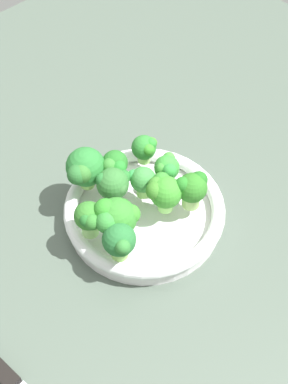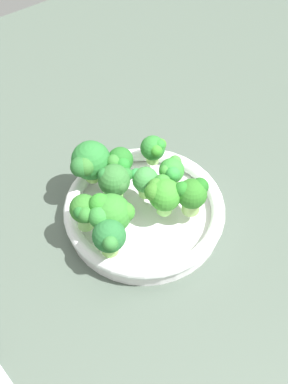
% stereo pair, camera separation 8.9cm
% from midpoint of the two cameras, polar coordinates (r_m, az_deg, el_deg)
% --- Properties ---
extents(ground_plane, '(1.30, 1.30, 0.03)m').
position_cam_midpoint_polar(ground_plane, '(0.96, -2.02, -2.91)').
color(ground_plane, '#49574C').
extents(bowl, '(0.26, 0.26, 0.04)m').
position_cam_midpoint_polar(bowl, '(0.92, -2.74, -2.12)').
color(bowl, white).
rests_on(bowl, ground_plane).
extents(broccoli_floret_0, '(0.05, 0.05, 0.06)m').
position_cam_midpoint_polar(broccoli_floret_0, '(0.88, 1.89, 0.22)').
color(broccoli_floret_0, '#9BC76C').
rests_on(broccoli_floret_0, bowl).
extents(broccoli_floret_1, '(0.04, 0.04, 0.05)m').
position_cam_midpoint_polar(broccoli_floret_1, '(0.94, -2.57, 4.21)').
color(broccoli_floret_1, '#9AD96E').
rests_on(broccoli_floret_1, bowl).
extents(broccoli_floret_2, '(0.05, 0.06, 0.06)m').
position_cam_midpoint_polar(broccoli_floret_2, '(0.89, -5.89, 0.58)').
color(broccoli_floret_2, '#77BD5B').
rests_on(broccoli_floret_2, bowl).
extents(broccoli_floret_3, '(0.04, 0.04, 0.05)m').
position_cam_midpoint_polar(broccoli_floret_3, '(0.92, -0.51, 2.21)').
color(broccoli_floret_3, '#7CB656').
rests_on(broccoli_floret_3, bowl).
extents(broccoli_floret_4, '(0.05, 0.05, 0.06)m').
position_cam_midpoint_polar(broccoli_floret_4, '(0.91, -5.68, 2.50)').
color(broccoli_floret_4, '#A0D86D').
rests_on(broccoli_floret_4, bowl).
extents(broccoli_floret_5, '(0.06, 0.07, 0.07)m').
position_cam_midpoint_polar(broccoli_floret_5, '(0.91, -8.66, 2.11)').
color(broccoli_floret_5, '#88BD5A').
rests_on(broccoli_floret_5, bowl).
extents(broccoli_floret_6, '(0.05, 0.05, 0.06)m').
position_cam_midpoint_polar(broccoli_floret_6, '(0.82, -5.49, -5.11)').
color(broccoli_floret_6, '#91D060').
rests_on(broccoli_floret_6, bowl).
extents(broccoli_floret_7, '(0.05, 0.04, 0.06)m').
position_cam_midpoint_polar(broccoli_floret_7, '(0.85, -8.41, -2.77)').
color(broccoli_floret_7, '#97D174').
rests_on(broccoli_floret_7, bowl).
extents(broccoli_floret_8, '(0.06, 0.07, 0.07)m').
position_cam_midpoint_polar(broccoli_floret_8, '(0.84, -5.85, -2.68)').
color(broccoli_floret_8, '#95CC66').
rests_on(broccoli_floret_8, bowl).
extents(broccoli_floret_9, '(0.05, 0.04, 0.06)m').
position_cam_midpoint_polar(broccoli_floret_9, '(0.90, -2.97, 0.97)').
color(broccoli_floret_9, '#9BDA70').
rests_on(broccoli_floret_9, bowl).
extents(broccoli_floret_10, '(0.06, 0.05, 0.06)m').
position_cam_midpoint_polar(broccoli_floret_10, '(0.87, -1.00, -0.07)').
color(broccoli_floret_10, '#8FDA67').
rests_on(broccoli_floret_10, bowl).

